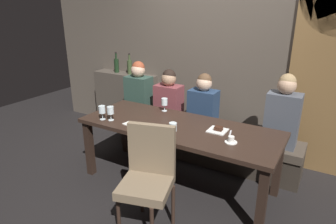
% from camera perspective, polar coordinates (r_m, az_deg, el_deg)
% --- Properties ---
extents(ground, '(9.00, 9.00, 0.00)m').
position_cam_1_polar(ground, '(3.55, 1.86, -13.70)').
color(ground, black).
extents(back_wall_tiled, '(6.00, 0.12, 3.00)m').
position_cam_1_polar(back_wall_tiled, '(4.10, 10.55, 13.09)').
color(back_wall_tiled, brown).
rests_on(back_wall_tiled, ground).
extents(arched_door, '(0.90, 0.05, 2.55)m').
position_cam_1_polar(arched_door, '(3.80, 29.62, 8.29)').
color(arched_door, olive).
rests_on(arched_door, ground).
extents(back_counter, '(1.10, 0.28, 0.95)m').
position_cam_1_polar(back_counter, '(4.92, -8.15, 2.09)').
color(back_counter, '#494138').
rests_on(back_counter, ground).
extents(dining_table, '(2.20, 0.84, 0.74)m').
position_cam_1_polar(dining_table, '(3.23, 1.99, -4.02)').
color(dining_table, black).
rests_on(dining_table, ground).
extents(banquette_bench, '(2.50, 0.44, 0.45)m').
position_cam_1_polar(banquette_bench, '(3.98, 6.77, -6.05)').
color(banquette_bench, '#312A23').
rests_on(banquette_bench, ground).
extents(chair_near_side, '(0.54, 0.54, 0.98)m').
position_cam_1_polar(chair_near_side, '(2.69, -3.88, -11.64)').
color(chair_near_side, '#302119').
rests_on(chair_near_side, ground).
extents(diner_redhead, '(0.36, 0.24, 0.80)m').
position_cam_1_polar(diner_redhead, '(4.24, -5.76, 4.26)').
color(diner_redhead, '#2D473D').
rests_on(diner_redhead, banquette_bench).
extents(diner_bearded, '(0.36, 0.24, 0.73)m').
position_cam_1_polar(diner_bearded, '(4.01, 0.13, 2.94)').
color(diner_bearded, brown).
rests_on(diner_bearded, banquette_bench).
extents(diner_far_end, '(0.36, 0.24, 0.73)m').
position_cam_1_polar(diner_far_end, '(3.80, 6.92, 1.82)').
color(diner_far_end, navy).
rests_on(diner_far_end, banquette_bench).
extents(diner_near_end, '(0.36, 0.24, 0.84)m').
position_cam_1_polar(diner_near_end, '(3.51, 21.58, -0.10)').
color(diner_near_end, '#4C515B').
rests_on(diner_near_end, banquette_bench).
extents(wine_bottle_dark_red, '(0.08, 0.08, 0.33)m').
position_cam_1_polar(wine_bottle_dark_red, '(4.87, -10.04, 9.03)').
color(wine_bottle_dark_red, black).
rests_on(wine_bottle_dark_red, back_counter).
extents(wine_bottle_pale_label, '(0.08, 0.08, 0.33)m').
position_cam_1_polar(wine_bottle_pale_label, '(4.71, -7.50, 8.81)').
color(wine_bottle_pale_label, '#384728').
rests_on(wine_bottle_pale_label, back_counter).
extents(wine_glass_far_right, '(0.08, 0.08, 0.16)m').
position_cam_1_polar(wine_glass_far_right, '(3.36, -11.19, 0.21)').
color(wine_glass_far_right, silver).
rests_on(wine_glass_far_right, dining_table).
extents(wine_glass_near_right, '(0.08, 0.08, 0.16)m').
position_cam_1_polar(wine_glass_near_right, '(3.59, -0.70, 1.91)').
color(wine_glass_near_right, silver).
rests_on(wine_glass_near_right, dining_table).
extents(wine_glass_center_front, '(0.08, 0.08, 0.16)m').
position_cam_1_polar(wine_glass_center_front, '(3.40, -12.79, 0.36)').
color(wine_glass_center_front, silver).
rests_on(wine_glass_center_front, dining_table).
extents(wine_glass_end_left, '(0.08, 0.08, 0.16)m').
position_cam_1_polar(wine_glass_end_left, '(2.84, 0.96, -3.09)').
color(wine_glass_end_left, silver).
rests_on(wine_glass_end_left, dining_table).
extents(espresso_cup, '(0.12, 0.12, 0.06)m').
position_cam_1_polar(espresso_cup, '(2.85, 12.22, -5.38)').
color(espresso_cup, white).
rests_on(espresso_cup, dining_table).
extents(dessert_plate, '(0.19, 0.19, 0.05)m').
position_cam_1_polar(dessert_plate, '(3.09, 9.74, -3.44)').
color(dessert_plate, white).
rests_on(dessert_plate, dining_table).
extents(fork_on_table, '(0.05, 0.17, 0.01)m').
position_cam_1_polar(fork_on_table, '(3.05, 12.06, -4.17)').
color(fork_on_table, silver).
rests_on(fork_on_table, dining_table).
extents(folded_napkin, '(0.13, 0.12, 0.01)m').
position_cam_1_polar(folded_napkin, '(3.25, -7.69, -2.30)').
color(folded_napkin, silver).
rests_on(folded_napkin, dining_table).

